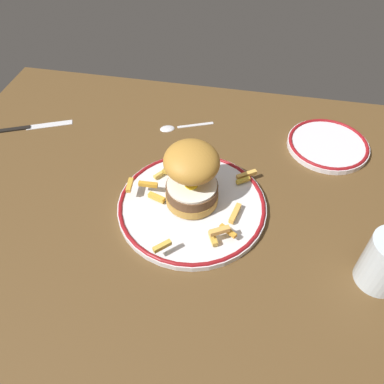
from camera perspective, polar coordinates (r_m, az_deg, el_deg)
ground_plane at (r=76.57cm, az=-2.66°, el=-5.43°), size 112.54×97.13×4.00cm
dinner_plate at (r=76.66cm, az=0.00°, el=-1.91°), size 29.43×29.43×1.60cm
burger at (r=72.73cm, az=-0.03°, el=2.50°), size 14.56×14.80×12.31cm
fries_pile at (r=75.43cm, az=0.28°, el=-0.83°), size 25.05×26.30×2.90cm
side_plate at (r=95.12cm, az=19.39°, el=6.61°), size 18.47×18.47×1.60cm
knife at (r=103.85cm, az=-22.96°, el=8.81°), size 17.09×8.60×0.70cm
spoon at (r=95.79cm, az=-2.76°, el=9.55°), size 12.94×6.64×0.90cm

